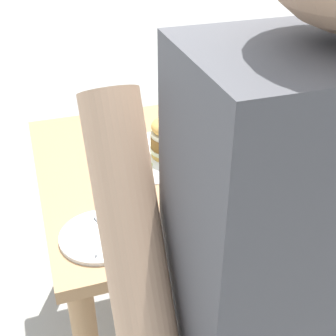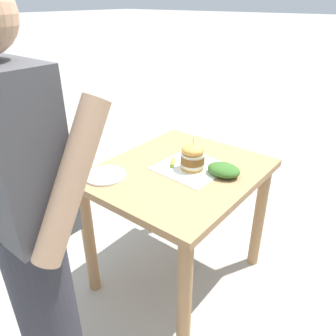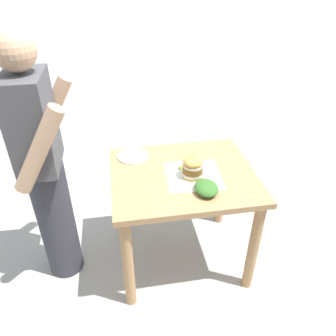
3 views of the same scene
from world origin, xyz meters
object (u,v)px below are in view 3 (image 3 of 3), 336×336
patio_table (183,191)px  side_salad (206,188)px  pickle_spear (184,166)px  side_plate_with_forks (133,156)px  sandwich (193,167)px  diner_across_table (44,167)px

patio_table → side_salad: side_salad is taller
patio_table → pickle_spear: bearing=-17.9°
pickle_spear → side_plate_with_forks: size_ratio=0.41×
sandwich → side_plate_with_forks: size_ratio=0.81×
side_plate_with_forks → side_salad: 0.63m
patio_table → side_salad: size_ratio=5.21×
pickle_spear → side_plate_with_forks: pickle_spear is taller
diner_across_table → side_salad: bearing=-105.7°
sandwich → diner_across_table: (0.10, 0.91, 0.03)m
side_salad → diner_across_table: size_ratio=0.11×
side_plate_with_forks → patio_table: bearing=-130.4°
pickle_spear → diner_across_table: 0.88m
patio_table → sandwich: sandwich is taller
sandwich → side_salad: 0.18m
patio_table → sandwich: bearing=-137.1°
diner_across_table → sandwich: bearing=-96.1°
side_salad → sandwich: bearing=14.6°
side_plate_with_forks → pickle_spear: bearing=-121.8°
patio_table → pickle_spear: pickle_spear is taller
side_plate_with_forks → side_salad: size_ratio=1.22×
sandwich → pickle_spear: (0.11, 0.03, -0.06)m
side_plate_with_forks → side_salad: (-0.48, -0.40, 0.03)m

